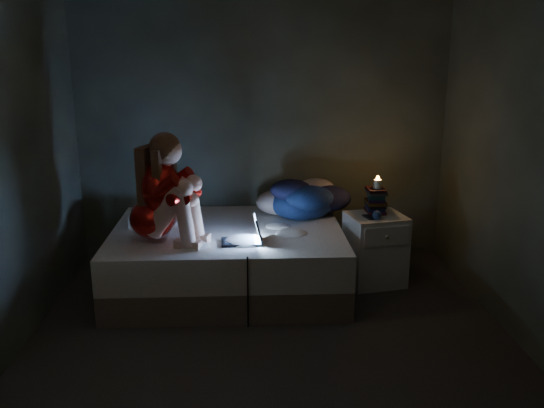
{
  "coord_description": "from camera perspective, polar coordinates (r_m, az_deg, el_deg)",
  "views": [
    {
      "loc": [
        -0.18,
        -3.76,
        2.11
      ],
      "look_at": [
        0.05,
        1.0,
        0.8
      ],
      "focal_mm": 38.28,
      "sensor_mm": 36.0,
      "label": 1
    }
  ],
  "objects": [
    {
      "name": "floor",
      "position": [
        4.31,
        -0.03,
        -14.03
      ],
      "size": [
        3.6,
        3.8,
        0.02
      ],
      "primitive_type": "cube",
      "color": "black",
      "rests_on": "ground"
    },
    {
      "name": "wall_back",
      "position": [
        5.73,
        -0.94,
        7.24
      ],
      "size": [
        3.6,
        0.02,
        2.6
      ],
      "primitive_type": "cube",
      "color": "#292E25",
      "rests_on": "ground"
    },
    {
      "name": "wall_front",
      "position": [
        2.02,
        2.56,
        -8.17
      ],
      "size": [
        3.6,
        0.02,
        2.6
      ],
      "primitive_type": "cube",
      "color": "#292E25",
      "rests_on": "ground"
    },
    {
      "name": "wall_right",
      "position": [
        4.33,
        24.72,
        3.18
      ],
      "size": [
        0.02,
        3.8,
        2.6
      ],
      "primitive_type": "cube",
      "color": "#292E25",
      "rests_on": "ground"
    },
    {
      "name": "bed",
      "position": [
        5.19,
        -4.35,
        -5.36
      ],
      "size": [
        2.0,
        1.5,
        0.55
      ],
      "primitive_type": null,
      "color": "beige",
      "rests_on": "ground"
    },
    {
      "name": "pillow",
      "position": [
        5.31,
        -11.52,
        -1.34
      ],
      "size": [
        0.41,
        0.29,
        0.12
      ],
      "primitive_type": "cube",
      "color": "white",
      "rests_on": "bed"
    },
    {
      "name": "woman",
      "position": [
        4.76,
        -11.83,
        1.65
      ],
      "size": [
        0.65,
        0.54,
        0.91
      ],
      "primitive_type": null,
      "rotation": [
        0.0,
        0.0,
        -0.34
      ],
      "color": "#7F0500",
      "rests_on": "bed"
    },
    {
      "name": "laptop",
      "position": [
        4.7,
        -3.07,
        -2.5
      ],
      "size": [
        0.34,
        0.25,
        0.23
      ],
      "primitive_type": null,
      "rotation": [
        0.0,
        0.0,
        0.04
      ],
      "color": "black",
      "rests_on": "bed"
    },
    {
      "name": "clothes_pile",
      "position": [
        5.41,
        2.92,
        0.71
      ],
      "size": [
        0.65,
        0.53,
        0.38
      ],
      "primitive_type": null,
      "rotation": [
        0.0,
        0.0,
        0.03
      ],
      "color": "#102242",
      "rests_on": "bed"
    },
    {
      "name": "nightstand",
      "position": [
        5.34,
        10.08,
        -4.41
      ],
      "size": [
        0.56,
        0.52,
        0.64
      ],
      "primitive_type": "cube",
      "rotation": [
        0.0,
        0.0,
        0.21
      ],
      "color": "silver",
      "rests_on": "ground"
    },
    {
      "name": "book_stack",
      "position": [
        5.29,
        10.27,
        0.38
      ],
      "size": [
        0.19,
        0.25,
        0.24
      ],
      "primitive_type": null,
      "color": "black",
      "rests_on": "nightstand"
    },
    {
      "name": "candle",
      "position": [
        5.25,
        10.35,
        2.06
      ],
      "size": [
        0.07,
        0.07,
        0.08
      ],
      "primitive_type": "cylinder",
      "color": "beige",
      "rests_on": "book_stack"
    },
    {
      "name": "phone",
      "position": [
        5.17,
        9.35,
        -1.22
      ],
      "size": [
        0.08,
        0.14,
        0.01
      ],
      "primitive_type": "cube",
      "rotation": [
        0.0,
        0.0,
        0.06
      ],
      "color": "black",
      "rests_on": "nightstand"
    },
    {
      "name": "blue_orb",
      "position": [
        5.11,
        9.97,
        -1.06
      ],
      "size": [
        0.08,
        0.08,
        0.08
      ],
      "primitive_type": "sphere",
      "color": "navy",
      "rests_on": "nightstand"
    }
  ]
}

